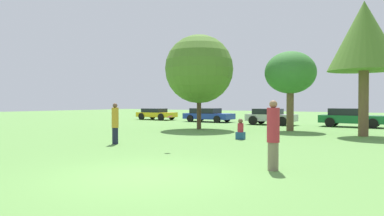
{
  "coord_description": "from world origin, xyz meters",
  "views": [
    {
      "loc": [
        5.72,
        -6.37,
        1.8
      ],
      "look_at": [
        -1.47,
        4.24,
        1.59
      ],
      "focal_mm": 32.38,
      "sensor_mm": 36.0,
      "label": 1
    }
  ],
  "objects": [
    {
      "name": "tree_0",
      "position": [
        -6.84,
        13.0,
        4.0
      ],
      "size": [
        4.55,
        4.55,
        6.29
      ],
      "color": "#473323",
      "rests_on": "ground"
    },
    {
      "name": "bystander_sitting",
      "position": [
        -1.72,
        8.81,
        0.43
      ],
      "size": [
        0.38,
        0.32,
        1.01
      ],
      "color": "navy",
      "rests_on": "ground"
    },
    {
      "name": "parked_car_yellow",
      "position": [
        -17.21,
        20.87,
        0.63
      ],
      "size": [
        4.12,
        2.02,
        1.15
      ],
      "rotation": [
        0.0,
        0.0,
        0.02
      ],
      "color": "gold",
      "rests_on": "ground"
    },
    {
      "name": "ground_plane",
      "position": [
        0.0,
        0.0,
        0.0
      ],
      "size": [
        120.0,
        120.0,
        0.0
      ],
      "primitive_type": "plane",
      "color": "#5B8E42"
    },
    {
      "name": "tree_2",
      "position": [
        2.98,
        13.84,
        5.24
      ],
      "size": [
        3.68,
        3.68,
        7.15
      ],
      "color": "brown",
      "rests_on": "ground"
    },
    {
      "name": "person_catcher",
      "position": [
        2.39,
        2.37,
        0.94
      ],
      "size": [
        0.33,
        0.33,
        1.86
      ],
      "rotation": [
        0.0,
        0.0,
        2.93
      ],
      "color": "#726651",
      "rests_on": "ground"
    },
    {
      "name": "parked_car_blue",
      "position": [
        -10.84,
        20.64,
        0.66
      ],
      "size": [
        4.55,
        2.15,
        1.24
      ],
      "rotation": [
        0.0,
        0.0,
        0.02
      ],
      "color": "#1E389E",
      "rests_on": "ground"
    },
    {
      "name": "person_thrower",
      "position": [
        -5.33,
        4.05,
        0.9
      ],
      "size": [
        0.3,
        0.3,
        1.76
      ],
      "rotation": [
        0.0,
        0.0,
        -0.21
      ],
      "color": "#191E33",
      "rests_on": "ground"
    },
    {
      "name": "frisbee",
      "position": [
        -2.1,
        3.7,
        1.27
      ],
      "size": [
        0.23,
        0.23,
        0.1
      ],
      "color": "#F21E72"
    },
    {
      "name": "parked_car_silver",
      "position": [
        -4.55,
        19.9,
        0.68
      ],
      "size": [
        3.84,
        1.99,
        1.28
      ],
      "rotation": [
        0.0,
        0.0,
        0.02
      ],
      "color": "#B2B2B7",
      "rests_on": "ground"
    },
    {
      "name": "tree_1",
      "position": [
        -1.37,
        15.13,
        3.62
      ],
      "size": [
        3.18,
        3.18,
        5.0
      ],
      "color": "brown",
      "rests_on": "ground"
    },
    {
      "name": "parked_car_green",
      "position": [
        1.22,
        20.85,
        0.71
      ],
      "size": [
        4.49,
        1.9,
        1.35
      ],
      "rotation": [
        0.0,
        0.0,
        0.02
      ],
      "color": "#196633",
      "rests_on": "ground"
    }
  ]
}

